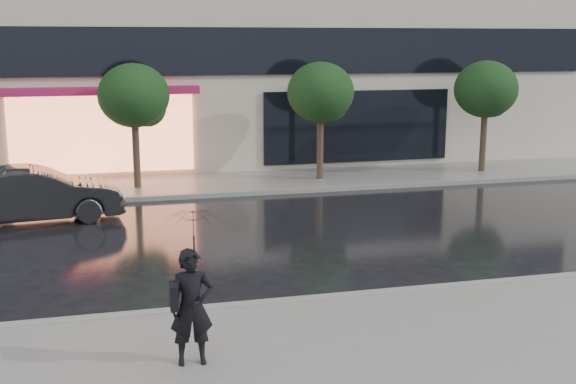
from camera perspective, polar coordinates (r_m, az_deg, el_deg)
name	(u,v)px	position (r m, az deg, el deg)	size (l,w,h in m)	color
ground	(319,285)	(14.15, 2.47, -7.33)	(120.00, 120.00, 0.00)	black
sidewalk_near	(380,350)	(11.27, 7.31, -12.27)	(60.00, 4.50, 0.12)	slate
sidewalk_far	(230,183)	(23.81, -4.58, 0.71)	(60.00, 3.50, 0.12)	slate
curb_near	(335,299)	(13.22, 3.73, -8.42)	(60.00, 0.25, 0.14)	gray
curb_far	(240,193)	(22.12, -3.82, -0.11)	(60.00, 0.25, 0.14)	gray
tree_mid_west	(136,98)	(22.91, -11.93, 7.28)	(2.20, 2.20, 3.99)	#33261C
tree_mid_east	(322,94)	(23.91, 2.71, 7.71)	(2.20, 2.20, 3.99)	#33261C
tree_far_east	(487,91)	(26.28, 15.45, 7.67)	(2.20, 2.20, 3.99)	#33261C
parked_car	(35,195)	(19.85, -19.33, -0.21)	(1.54, 4.41, 1.45)	black
pedestrian_with_umbrella	(193,269)	(10.21, -7.55, -6.01)	(0.84, 0.85, 2.27)	black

